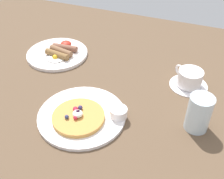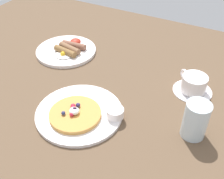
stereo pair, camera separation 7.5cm
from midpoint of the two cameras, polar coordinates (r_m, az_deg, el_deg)
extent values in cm
cube|color=brown|center=(87.99, -1.38, -2.71)|extent=(166.19, 133.16, 3.00)
cylinder|color=white|center=(81.52, -4.18, -5.00)|extent=(25.80, 25.80, 1.08)
cylinder|color=#CC8F41|center=(79.72, -5.28, -5.14)|extent=(15.09, 15.09, 1.28)
sphere|color=navy|center=(78.84, -5.29, -4.45)|extent=(1.32, 1.32, 1.32)
sphere|color=black|center=(78.57, -5.28, -4.37)|extent=(1.86, 1.86, 1.86)
sphere|color=#BF2A44|center=(79.55, -5.45, -3.96)|extent=(1.38, 1.38, 1.38)
sphere|color=red|center=(80.05, -5.46, -3.56)|extent=(1.51, 1.51, 1.51)
sphere|color=navy|center=(78.43, -7.42, -5.00)|extent=(1.21, 1.21, 1.21)
sphere|color=navy|center=(80.38, -4.44, -3.35)|extent=(1.34, 1.34, 1.34)
sphere|color=#C9253F|center=(77.76, -5.71, -5.29)|extent=(1.22, 1.22, 1.22)
sphere|color=#C5263C|center=(78.32, -5.62, -4.89)|extent=(1.22, 1.22, 1.22)
ellipsoid|color=white|center=(78.39, -5.20, -4.54)|extent=(2.91, 2.91, 1.75)
cylinder|color=white|center=(78.66, 3.40, -4.98)|extent=(5.06, 5.06, 2.83)
cylinder|color=#83410B|center=(78.27, 3.41, -4.68)|extent=(4.15, 4.15, 0.34)
cylinder|color=white|center=(110.41, -7.59, 7.93)|extent=(23.49, 23.49, 1.24)
cylinder|color=brown|center=(110.22, -5.96, 9.11)|extent=(10.01, 3.20, 2.39)
cylinder|color=brown|center=(108.37, -6.83, 8.48)|extent=(10.12, 4.31, 2.39)
cylinder|color=brown|center=(106.57, -7.73, 7.83)|extent=(10.08, 3.73, 2.39)
ellipsoid|color=white|center=(106.05, -8.15, 7.04)|extent=(6.81, 5.79, 0.60)
sphere|color=yellow|center=(105.79, -8.18, 7.27)|extent=(2.00, 2.00, 2.00)
ellipsoid|color=red|center=(112.57, -5.70, 9.81)|extent=(4.33, 4.33, 2.38)
cylinder|color=white|center=(94.42, 18.59, -0.30)|extent=(12.68, 12.68, 0.62)
cylinder|color=white|center=(92.67, 18.96, 1.12)|extent=(8.13, 8.13, 5.32)
torus|color=white|center=(95.32, 17.05, 2.94)|extent=(3.52, 2.88, 3.78)
cylinder|color=brown|center=(91.69, 19.18, 1.96)|extent=(6.91, 6.91, 0.43)
cylinder|color=silver|center=(76.92, 19.75, -6.06)|extent=(6.64, 6.64, 10.85)
camera|label=1|loc=(0.04, -87.44, 2.07)|focal=43.91mm
camera|label=2|loc=(0.04, 92.56, -2.07)|focal=43.91mm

